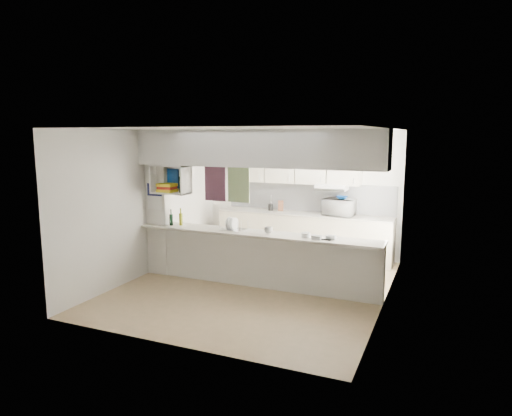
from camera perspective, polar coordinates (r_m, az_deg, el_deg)
The scene contains 16 objects.
floor at distance 7.78m, azimuth -0.11°, elevation -9.70°, with size 4.80×4.80×0.00m, color #998159.
ceiling at distance 7.36m, azimuth -0.12°, elevation 9.82°, with size 4.80×4.80×0.00m, color white.
wall_back at distance 9.69m, azimuth 5.47°, elevation 1.91°, with size 4.20×4.20×0.00m, color silver.
wall_left at distance 8.50m, azimuth -13.25°, elevation 0.69°, with size 4.80×4.80×0.00m, color silver.
wall_right at distance 6.92m, azimuth 16.08°, elevation -1.31°, with size 4.80×4.80×0.00m, color silver.
servery_partition at distance 7.48m, azimuth -1.34°, elevation 2.59°, with size 4.20×0.50×2.60m.
cubby_shelf at distance 8.09m, azimuth -10.57°, elevation 3.30°, with size 0.65×0.35×0.50m.
kitchen_run at distance 9.47m, azimuth 5.87°, elevation -1.17°, with size 3.60×0.63×2.24m.
microwave at distance 9.21m, azimuth 10.38°, elevation 0.08°, with size 0.60×0.40×0.33m, color white.
bowl at distance 9.20m, azimuth 10.73°, elevation 1.28°, with size 0.23×0.23×0.06m, color navy.
dish_rack at distance 7.73m, azimuth -2.81°, elevation -2.11°, with size 0.45×0.37×0.22m.
cup at distance 7.39m, azimuth 1.57°, elevation -2.77°, with size 0.14×0.14×0.11m, color white.
wine_bottles at distance 8.22m, azimuth -9.95°, elevation -1.37°, with size 0.21×0.14×0.30m.
plastic_tubs at distance 7.16m, azimuth 7.49°, elevation -3.53°, with size 0.54×0.22×0.07m.
utensil_jar at distance 9.68m, azimuth 1.85°, elevation 0.10°, with size 0.10×0.10×0.14m, color black.
knife_block at distance 9.63m, azimuth 3.11°, elevation 0.28°, with size 0.11×0.09×0.22m, color #512E1C.
Camera 1 is at (2.89, -6.77, 2.51)m, focal length 32.00 mm.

